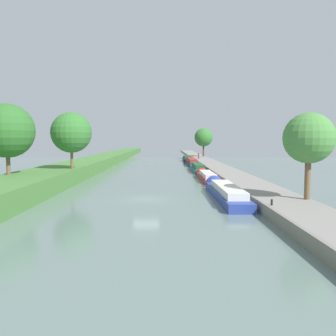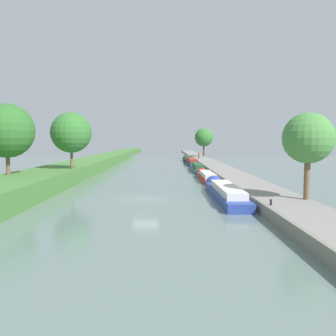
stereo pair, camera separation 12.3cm
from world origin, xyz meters
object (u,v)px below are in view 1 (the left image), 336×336
Objects in this scene: narrowboat_red at (206,176)px; mooring_bollard_near at (272,202)px; narrowboat_blue at (225,192)px; narrowboat_black at (187,159)px; narrowboat_navy at (192,162)px; mooring_bollard_far at (193,156)px; narrowboat_teal at (198,168)px; person_walking at (199,155)px.

mooring_bollard_near reaches higher than narrowboat_red.
narrowboat_black reaches higher than narrowboat_blue.
narrowboat_navy reaches higher than narrowboat_red.
mooring_bollard_far is at bearing 87.73° from narrowboat_red.
narrowboat_teal is 34.93m from mooring_bollard_far.
narrowboat_navy is 18.60m from mooring_bollard_far.
narrowboat_teal is 29.53× the size of mooring_bollard_far.
mooring_bollard_far is at bearing 86.83° from narrowboat_teal.
narrowboat_red is 24.94m from mooring_bollard_near.
mooring_bollard_far is at bearing 90.00° from mooring_bollard_near.
narrowboat_black is 23.98× the size of mooring_bollard_far.
narrowboat_black is (0.07, 60.09, 0.01)m from narrowboat_blue.
mooring_bollard_near is (1.93, -38.42, 0.53)m from narrowboat_teal.
narrowboat_navy is at bearing -89.54° from narrowboat_black.
mooring_bollard_near is at bearing -77.32° from narrowboat_blue.
narrowboat_black is 23.98× the size of mooring_bollard_near.
narrowboat_blue is 16.03m from narrowboat_red.
narrowboat_blue is 60.09m from narrowboat_black.
narrowboat_black is (0.01, 30.50, 0.01)m from narrowboat_teal.
narrowboat_teal is at bearing 92.88° from mooring_bollard_near.
narrowboat_navy is 1.53× the size of narrowboat_black.
narrowboat_navy is (0.11, 29.93, 0.15)m from narrowboat_red.
narrowboat_teal is (0.05, 29.59, -0.01)m from narrowboat_blue.
mooring_bollard_far reaches higher than narrowboat_red.
narrowboat_blue is at bearing -90.06° from narrowboat_black.
mooring_bollard_near is at bearing -90.00° from mooring_bollard_far.
person_walking is (2.57, 9.72, 1.12)m from narrowboat_navy.
narrowboat_red is 8.02× the size of person_walking.
narrowboat_red is 48.48m from mooring_bollard_far.
narrowboat_black reaches higher than narrowboat_red.
narrowboat_black reaches higher than mooring_bollard_near.
narrowboat_black is 4.80m from mooring_bollard_far.
narrowboat_teal is at bearing 90.06° from narrowboat_red.
narrowboat_teal reaches higher than mooring_bollard_far.
mooring_bollard_near is at bearing -88.41° from narrowboat_black.
mooring_bollard_near is 73.29m from mooring_bollard_far.
narrowboat_teal is at bearing -90.44° from narrowboat_navy.
narrowboat_blue is 34.94× the size of mooring_bollard_near.
narrowboat_black is (-0.11, 14.14, -0.04)m from narrowboat_navy.
narrowboat_teal is 38.47m from mooring_bollard_near.
person_walking is (2.68, 39.64, 1.28)m from narrowboat_red.
narrowboat_red is at bearing -92.27° from mooring_bollard_far.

